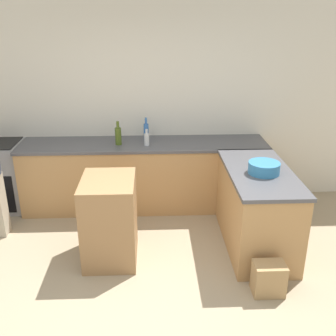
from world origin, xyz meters
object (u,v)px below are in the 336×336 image
mixing_bowl (264,168)px  paper_bag (269,279)px  olive_oil_bottle (118,135)px  vinegar_bottle_clear (147,139)px  island_table (110,220)px  water_bottle_blue (146,131)px

mixing_bowl → paper_bag: 1.14m
olive_oil_bottle → vinegar_bottle_clear: olive_oil_bottle is taller
mixing_bowl → island_table: bearing=-175.9°
island_table → paper_bag: island_table is taller
water_bottle_blue → paper_bag: size_ratio=0.94×
vinegar_bottle_clear → water_bottle_blue: size_ratio=0.71×
mixing_bowl → water_bottle_blue: size_ratio=1.10×
paper_bag → mixing_bowl: bearing=83.0°
olive_oil_bottle → paper_bag: bearing=-50.4°
olive_oil_bottle → paper_bag: olive_oil_bottle is taller
island_table → mixing_bowl: bearing=4.1°
island_table → mixing_bowl: size_ratio=2.75×
olive_oil_bottle → paper_bag: (1.52, -1.83, -0.88)m
island_table → vinegar_bottle_clear: 1.29m
mixing_bowl → vinegar_bottle_clear: bearing=141.6°
water_bottle_blue → paper_bag: (1.16, -2.02, -0.87)m
mixing_bowl → vinegar_bottle_clear: size_ratio=1.55×
mixing_bowl → olive_oil_bottle: (-1.61, 1.04, 0.06)m
vinegar_bottle_clear → olive_oil_bottle: bearing=171.7°
water_bottle_blue → vinegar_bottle_clear: bearing=-88.0°
olive_oil_bottle → water_bottle_blue: olive_oil_bottle is taller
vinegar_bottle_clear → paper_bag: bearing=-57.1°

